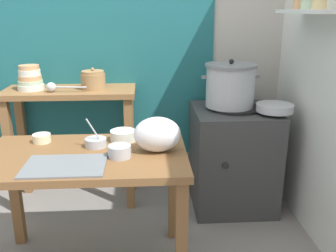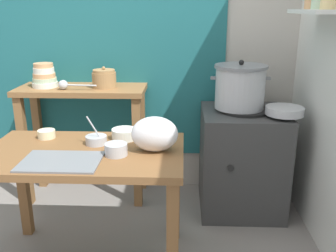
{
  "view_description": "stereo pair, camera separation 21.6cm",
  "coord_description": "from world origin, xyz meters",
  "px_view_note": "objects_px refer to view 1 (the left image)",
  "views": [
    {
      "loc": [
        0.26,
        -1.92,
        1.47
      ],
      "look_at": [
        0.39,
        0.14,
        0.82
      ],
      "focal_mm": 40.1,
      "sensor_mm": 36.0,
      "label": 1
    },
    {
      "loc": [
        0.47,
        -1.92,
        1.47
      ],
      "look_at": [
        0.39,
        0.14,
        0.82
      ],
      "focal_mm": 40.1,
      "sensor_mm": 36.0,
      "label": 2
    }
  ],
  "objects_px": {
    "steamer_pot": "(230,85)",
    "prep_bowl_1": "(96,142)",
    "plastic_bag": "(157,134)",
    "prep_bowl_0": "(120,151)",
    "prep_bowl_2": "(123,135)",
    "prep_bowl_3": "(42,138)",
    "back_shelf_table": "(72,118)",
    "stove_block": "(232,157)",
    "prep_bowl_4": "(157,135)",
    "serving_tray": "(65,166)",
    "wide_pan": "(275,108)",
    "prep_table": "(86,172)",
    "bowl_stack_enamel": "(30,79)",
    "ladle": "(53,87)",
    "clay_pot": "(93,80)"
  },
  "relations": [
    {
      "from": "prep_bowl_0",
      "to": "steamer_pot",
      "type": "bearing_deg",
      "value": 46.32
    },
    {
      "from": "clay_pot",
      "to": "prep_bowl_4",
      "type": "xyz_separation_m",
      "value": [
        0.45,
        -0.63,
        -0.22
      ]
    },
    {
      "from": "back_shelf_table",
      "to": "wide_pan",
      "type": "bearing_deg",
      "value": -10.66
    },
    {
      "from": "wide_pan",
      "to": "prep_bowl_3",
      "type": "distance_m",
      "value": 1.55
    },
    {
      "from": "serving_tray",
      "to": "wide_pan",
      "type": "bearing_deg",
      "value": 29.49
    },
    {
      "from": "prep_bowl_2",
      "to": "clay_pot",
      "type": "bearing_deg",
      "value": 110.73
    },
    {
      "from": "clay_pot",
      "to": "ladle",
      "type": "relative_size",
      "value": 0.62
    },
    {
      "from": "back_shelf_table",
      "to": "prep_bowl_3",
      "type": "xyz_separation_m",
      "value": [
        -0.05,
        -0.64,
        0.07
      ]
    },
    {
      "from": "prep_bowl_2",
      "to": "prep_bowl_3",
      "type": "height_order",
      "value": "prep_bowl_2"
    },
    {
      "from": "bowl_stack_enamel",
      "to": "prep_bowl_4",
      "type": "xyz_separation_m",
      "value": [
        0.9,
        -0.62,
        -0.24
      ]
    },
    {
      "from": "prep_table",
      "to": "prep_bowl_3",
      "type": "relative_size",
      "value": 10.58
    },
    {
      "from": "bowl_stack_enamel",
      "to": "prep_bowl_3",
      "type": "height_order",
      "value": "bowl_stack_enamel"
    },
    {
      "from": "back_shelf_table",
      "to": "serving_tray",
      "type": "distance_m",
      "value": 1.02
    },
    {
      "from": "clay_pot",
      "to": "prep_bowl_3",
      "type": "bearing_deg",
      "value": -109.71
    },
    {
      "from": "prep_bowl_3",
      "to": "prep_bowl_4",
      "type": "relative_size",
      "value": 0.94
    },
    {
      "from": "back_shelf_table",
      "to": "prep_bowl_1",
      "type": "bearing_deg",
      "value": -69.84
    },
    {
      "from": "serving_tray",
      "to": "prep_bowl_3",
      "type": "xyz_separation_m",
      "value": [
        -0.2,
        0.37,
        0.02
      ]
    },
    {
      "from": "prep_bowl_0",
      "to": "wide_pan",
      "type": "bearing_deg",
      "value": 31.13
    },
    {
      "from": "stove_block",
      "to": "ladle",
      "type": "bearing_deg",
      "value": 178.31
    },
    {
      "from": "ladle",
      "to": "plastic_bag",
      "type": "xyz_separation_m",
      "value": [
        0.71,
        -0.74,
        -0.12
      ]
    },
    {
      "from": "bowl_stack_enamel",
      "to": "ladle",
      "type": "xyz_separation_m",
      "value": [
        0.18,
        -0.09,
        -0.05
      ]
    },
    {
      "from": "wide_pan",
      "to": "prep_bowl_0",
      "type": "bearing_deg",
      "value": -148.87
    },
    {
      "from": "wide_pan",
      "to": "prep_bowl_1",
      "type": "height_order",
      "value": "prep_bowl_1"
    },
    {
      "from": "back_shelf_table",
      "to": "serving_tray",
      "type": "relative_size",
      "value": 2.4
    },
    {
      "from": "bowl_stack_enamel",
      "to": "prep_bowl_0",
      "type": "relative_size",
      "value": 1.53
    },
    {
      "from": "stove_block",
      "to": "prep_bowl_4",
      "type": "xyz_separation_m",
      "value": [
        -0.59,
        -0.5,
        0.36
      ]
    },
    {
      "from": "prep_table",
      "to": "wide_pan",
      "type": "height_order",
      "value": "wide_pan"
    },
    {
      "from": "prep_table",
      "to": "serving_tray",
      "type": "xyz_separation_m",
      "value": [
        -0.07,
        -0.17,
        0.12
      ]
    },
    {
      "from": "back_shelf_table",
      "to": "wide_pan",
      "type": "xyz_separation_m",
      "value": [
        1.46,
        -0.27,
        0.13
      ]
    },
    {
      "from": "clay_pot",
      "to": "prep_bowl_2",
      "type": "relative_size",
      "value": 1.18
    },
    {
      "from": "bowl_stack_enamel",
      "to": "ladle",
      "type": "bearing_deg",
      "value": -26.27
    },
    {
      "from": "clay_pot",
      "to": "prep_bowl_0",
      "type": "distance_m",
      "value": 0.96
    },
    {
      "from": "plastic_bag",
      "to": "prep_bowl_0",
      "type": "relative_size",
      "value": 2.1
    },
    {
      "from": "serving_tray",
      "to": "prep_bowl_3",
      "type": "height_order",
      "value": "prep_bowl_3"
    },
    {
      "from": "steamer_pot",
      "to": "prep_bowl_2",
      "type": "relative_size",
      "value": 2.79
    },
    {
      "from": "ladle",
      "to": "prep_bowl_3",
      "type": "bearing_deg",
      "value": -85.62
    },
    {
      "from": "plastic_bag",
      "to": "prep_bowl_0",
      "type": "height_order",
      "value": "plastic_bag"
    },
    {
      "from": "serving_tray",
      "to": "plastic_bag",
      "type": "relative_size",
      "value": 1.56
    },
    {
      "from": "prep_table",
      "to": "clay_pot",
      "type": "distance_m",
      "value": 0.92
    },
    {
      "from": "steamer_pot",
      "to": "prep_bowl_1",
      "type": "height_order",
      "value": "steamer_pot"
    },
    {
      "from": "stove_block",
      "to": "steamer_pot",
      "type": "xyz_separation_m",
      "value": [
        -0.04,
        0.02,
        0.55
      ]
    },
    {
      "from": "steamer_pot",
      "to": "prep_bowl_4",
      "type": "xyz_separation_m",
      "value": [
        -0.55,
        -0.52,
        -0.19
      ]
    },
    {
      "from": "wide_pan",
      "to": "prep_bowl_3",
      "type": "xyz_separation_m",
      "value": [
        -1.51,
        -0.37,
        -0.06
      ]
    },
    {
      "from": "plastic_bag",
      "to": "prep_bowl_1",
      "type": "relative_size",
      "value": 1.47
    },
    {
      "from": "prep_bowl_0",
      "to": "prep_bowl_3",
      "type": "bearing_deg",
      "value": 150.93
    },
    {
      "from": "wide_pan",
      "to": "prep_bowl_3",
      "type": "bearing_deg",
      "value": -166.28
    },
    {
      "from": "serving_tray",
      "to": "prep_bowl_4",
      "type": "xyz_separation_m",
      "value": [
        0.47,
        0.38,
        0.02
      ]
    },
    {
      "from": "prep_bowl_1",
      "to": "prep_bowl_0",
      "type": "bearing_deg",
      "value": -49.0
    },
    {
      "from": "prep_bowl_2",
      "to": "plastic_bag",
      "type": "bearing_deg",
      "value": -43.91
    },
    {
      "from": "steamer_pot",
      "to": "prep_bowl_2",
      "type": "distance_m",
      "value": 0.94
    }
  ]
}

